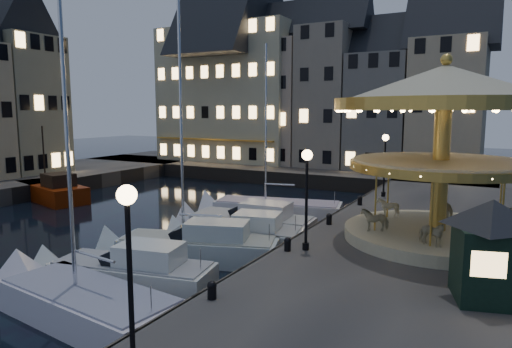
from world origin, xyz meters
The scene contains 29 objects.
ground centered at (0.00, 0.00, 0.00)m, with size 160.00×160.00×0.00m, color black.
quay_east centered at (14.00, 6.00, 0.65)m, with size 16.00×56.00×1.30m, color #474442.
quay_north centered at (-8.00, 28.00, 0.65)m, with size 44.00×12.00×1.30m, color #474442.
quaywall_e centered at (6.00, 6.00, 0.65)m, with size 0.15×44.00×1.30m, color #47423A.
quaywall_n centered at (-6.00, 22.00, 0.65)m, with size 48.00×0.15×1.30m, color #47423A.
streetlamp_a centered at (7.20, -9.00, 4.02)m, with size 0.44×0.44×4.17m.
streetlamp_b centered at (7.20, 1.00, 4.02)m, with size 0.44×0.44×4.17m.
streetlamp_c centered at (7.20, 14.50, 4.02)m, with size 0.44×0.44×4.17m.
bollard_a centered at (6.60, -5.00, 1.60)m, with size 0.30×0.30×0.57m.
bollard_b centered at (6.60, 0.50, 1.60)m, with size 0.30×0.30×0.57m.
bollard_c centered at (6.60, 5.50, 1.60)m, with size 0.30×0.30×0.57m.
bollard_d centered at (6.60, 11.00, 1.60)m, with size 0.30×0.30×0.57m.
townhouse_na centered at (-19.50, 30.00, 7.78)m, with size 5.50×8.00×12.80m.
townhouse_nb centered at (-14.05, 30.00, 8.28)m, with size 6.16×8.00×13.80m.
townhouse_nc centered at (-8.00, 30.00, 8.78)m, with size 6.82×8.00×14.80m.
townhouse_nd centered at (-2.25, 30.00, 9.28)m, with size 5.50×8.00×15.80m.
townhouse_ne centered at (3.20, 30.00, 7.78)m, with size 6.16×8.00×12.80m.
townhouse_nf centered at (9.25, 30.00, 8.28)m, with size 6.82×8.00×13.80m.
townhouse_wc centered at (-26.00, 10.95, 8.48)m, with size 8.80×5.50×14.20m.
hotel_corner centered at (-14.00, 30.00, 9.78)m, with size 17.60×9.00×16.80m.
motorboat_a centered at (1.75, -5.98, 0.54)m, with size 7.95×3.34×13.20m.
motorboat_b centered at (1.31, -3.41, 0.64)m, with size 7.52×3.54×2.15m.
motorboat_c centered at (1.52, 0.66, 0.68)m, with size 8.39×4.59×11.25m.
motorboat_d centered at (2.45, 3.26, 0.64)m, with size 7.01×3.58×2.15m.
motorboat_e centered at (1.45, 5.96, 0.64)m, with size 8.11×2.95×2.15m.
motorboat_f centered at (0.77, 10.21, 0.53)m, with size 9.29×4.34×12.33m.
red_fishing_boat centered at (-16.82, 7.16, 0.70)m, with size 8.16×4.57×6.02m.
carousel centered at (11.78, 5.08, 6.64)m, with size 9.26×9.26×8.10m.
ticket_kiosk centered at (14.00, -1.05, 3.41)m, with size 3.03×3.03×3.55m.
Camera 1 is at (14.20, -16.03, 7.03)m, focal length 32.00 mm.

